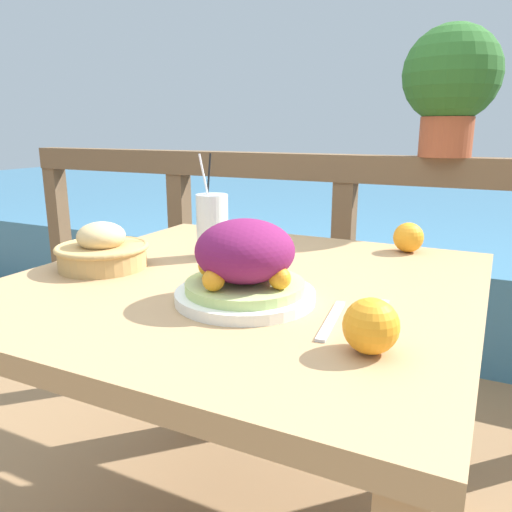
# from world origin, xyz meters

# --- Properties ---
(patio_table) EXTENTS (0.95, 0.95, 0.72)m
(patio_table) POSITION_xyz_m (0.00, 0.00, 0.63)
(patio_table) COLOR tan
(patio_table) RESTS_ON ground_plane
(railing_fence) EXTENTS (2.80, 0.08, 0.95)m
(railing_fence) POSITION_xyz_m (-0.00, 0.75, 0.66)
(railing_fence) COLOR brown
(railing_fence) RESTS_ON ground_plane
(sea_backdrop) EXTENTS (12.00, 4.00, 0.45)m
(sea_backdrop) POSITION_xyz_m (0.00, 3.25, 0.22)
(sea_backdrop) COLOR teal
(sea_backdrop) RESTS_ON ground_plane
(salad_plate) EXTENTS (0.26, 0.26, 0.15)m
(salad_plate) POSITION_xyz_m (0.07, -0.12, 0.79)
(salad_plate) COLOR white
(salad_plate) RESTS_ON patio_table
(drink_glass) EXTENTS (0.08, 0.08, 0.25)m
(drink_glass) POSITION_xyz_m (-0.15, 0.13, 0.80)
(drink_glass) COLOR silver
(drink_glass) RESTS_ON patio_table
(bread_basket) EXTENTS (0.21, 0.21, 0.11)m
(bread_basket) POSITION_xyz_m (-0.33, -0.06, 0.77)
(bread_basket) COLOR tan
(bread_basket) RESTS_ON patio_table
(potted_plant) EXTENTS (0.29, 0.29, 0.38)m
(potted_plant) POSITION_xyz_m (0.31, 0.75, 1.17)
(potted_plant) COLOR #A34C2D
(potted_plant) RESTS_ON railing_fence
(fork) EXTENTS (0.04, 0.18, 0.00)m
(fork) POSITION_xyz_m (0.24, -0.15, 0.73)
(fork) COLOR silver
(fork) RESTS_ON patio_table
(knife) EXTENTS (0.03, 0.18, 0.00)m
(knife) POSITION_xyz_m (0.30, -0.11, 0.73)
(knife) COLOR silver
(knife) RESTS_ON patio_table
(orange_near_basket) EXTENTS (0.08, 0.08, 0.08)m
(orange_near_basket) POSITION_xyz_m (0.33, -0.24, 0.77)
(orange_near_basket) COLOR orange
(orange_near_basket) RESTS_ON patio_table
(orange_near_glass) EXTENTS (0.08, 0.08, 0.08)m
(orange_near_glass) POSITION_xyz_m (0.27, 0.40, 0.76)
(orange_near_glass) COLOR orange
(orange_near_glass) RESTS_ON patio_table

